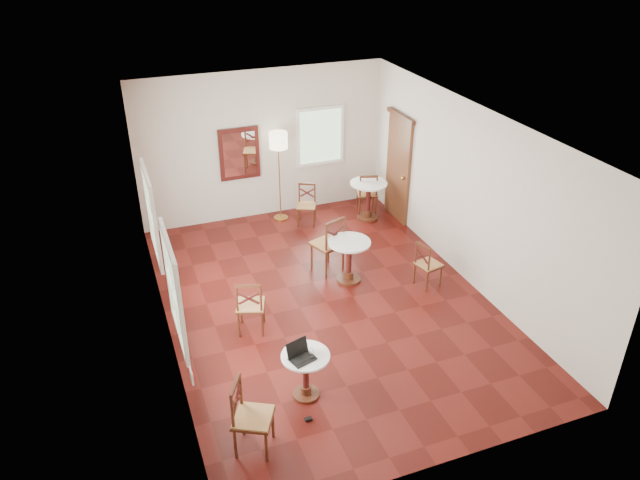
{
  "coord_description": "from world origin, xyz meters",
  "views": [
    {
      "loc": [
        -2.96,
        -7.53,
        5.61
      ],
      "look_at": [
        0.0,
        0.3,
        1.0
      ],
      "focal_mm": 33.83,
      "sensor_mm": 36.0,
      "label": 1
    }
  ],
  "objects_px": {
    "chair_mid_b": "(428,264)",
    "chair_mid_a": "(328,244)",
    "mouse": "(312,358)",
    "power_adapter": "(308,419)",
    "laptop": "(300,354)",
    "chair_near_b": "(251,417)",
    "navy_mug": "(291,350)",
    "chair_back_b": "(306,205)",
    "cafe_table_back": "(368,196)",
    "water_glass": "(312,352)",
    "chair_near_a": "(250,305)",
    "floor_lamp": "(278,146)",
    "chair_back_a": "(367,193)",
    "cafe_table_near": "(306,371)",
    "cafe_table_mid": "(349,257)"
  },
  "relations": [
    {
      "from": "cafe_table_near",
      "to": "chair_back_b",
      "type": "distance_m",
      "value": 4.93
    },
    {
      "from": "mouse",
      "to": "power_adapter",
      "type": "distance_m",
      "value": 0.77
    },
    {
      "from": "chair_back_b",
      "to": "water_glass",
      "type": "height_order",
      "value": "chair_back_b"
    },
    {
      "from": "chair_near_b",
      "to": "power_adapter",
      "type": "distance_m",
      "value": 0.9
    },
    {
      "from": "chair_near_a",
      "to": "power_adapter",
      "type": "height_order",
      "value": "chair_near_a"
    },
    {
      "from": "chair_back_a",
      "to": "laptop",
      "type": "distance_m",
      "value": 5.6
    },
    {
      "from": "chair_near_a",
      "to": "chair_mid_b",
      "type": "xyz_separation_m",
      "value": [
        3.09,
        0.17,
        -0.05
      ]
    },
    {
      "from": "cafe_table_near",
      "to": "chair_near_a",
      "type": "xyz_separation_m",
      "value": [
        -0.31,
        1.6,
        0.05
      ]
    },
    {
      "from": "chair_near_b",
      "to": "chair_back_b",
      "type": "relative_size",
      "value": 1.16
    },
    {
      "from": "chair_near_b",
      "to": "chair_mid_a",
      "type": "height_order",
      "value": "chair_mid_a"
    },
    {
      "from": "water_glass",
      "to": "chair_near_a",
      "type": "bearing_deg",
      "value": 103.18
    },
    {
      "from": "chair_mid_b",
      "to": "cafe_table_back",
      "type": "bearing_deg",
      "value": -16.46
    },
    {
      "from": "chair_near_a",
      "to": "chair_back_a",
      "type": "bearing_deg",
      "value": -118.01
    },
    {
      "from": "laptop",
      "to": "mouse",
      "type": "relative_size",
      "value": 4.11
    },
    {
      "from": "chair_mid_b",
      "to": "power_adapter",
      "type": "distance_m",
      "value": 3.67
    },
    {
      "from": "chair_near_b",
      "to": "chair_mid_a",
      "type": "relative_size",
      "value": 0.93
    },
    {
      "from": "cafe_table_back",
      "to": "chair_mid_a",
      "type": "bearing_deg",
      "value": -133.04
    },
    {
      "from": "cafe_table_near",
      "to": "mouse",
      "type": "height_order",
      "value": "mouse"
    },
    {
      "from": "cafe_table_back",
      "to": "chair_near_a",
      "type": "height_order",
      "value": "chair_near_a"
    },
    {
      "from": "chair_back_b",
      "to": "laptop",
      "type": "relative_size",
      "value": 2.25
    },
    {
      "from": "chair_mid_a",
      "to": "chair_mid_b",
      "type": "distance_m",
      "value": 1.73
    },
    {
      "from": "chair_near_b",
      "to": "power_adapter",
      "type": "height_order",
      "value": "chair_near_b"
    },
    {
      "from": "cafe_table_near",
      "to": "power_adapter",
      "type": "xyz_separation_m",
      "value": [
        -0.12,
        -0.44,
        -0.39
      ]
    },
    {
      "from": "cafe_table_back",
      "to": "laptop",
      "type": "xyz_separation_m",
      "value": [
        -2.99,
        -4.45,
        0.23
      ]
    },
    {
      "from": "cafe_table_mid",
      "to": "power_adapter",
      "type": "relative_size",
      "value": 8.46
    },
    {
      "from": "cafe_table_near",
      "to": "chair_back_a",
      "type": "height_order",
      "value": "chair_back_a"
    },
    {
      "from": "chair_near_a",
      "to": "water_glass",
      "type": "distance_m",
      "value": 1.68
    },
    {
      "from": "chair_near_b",
      "to": "cafe_table_mid",
      "type": "bearing_deg",
      "value": -11.65
    },
    {
      "from": "chair_near_b",
      "to": "water_glass",
      "type": "relative_size",
      "value": 9.59
    },
    {
      "from": "chair_mid_b",
      "to": "chair_mid_a",
      "type": "bearing_deg",
      "value": 38.41
    },
    {
      "from": "chair_mid_b",
      "to": "mouse",
      "type": "distance_m",
      "value": 3.31
    },
    {
      "from": "floor_lamp",
      "to": "power_adapter",
      "type": "xyz_separation_m",
      "value": [
        -1.36,
        -5.48,
        -1.55
      ]
    },
    {
      "from": "floor_lamp",
      "to": "laptop",
      "type": "distance_m",
      "value": 5.3
    },
    {
      "from": "chair_mid_b",
      "to": "mouse",
      "type": "relative_size",
      "value": 9.14
    },
    {
      "from": "laptop",
      "to": "mouse",
      "type": "bearing_deg",
      "value": -46.2
    },
    {
      "from": "cafe_table_mid",
      "to": "chair_near_a",
      "type": "relative_size",
      "value": 0.83
    },
    {
      "from": "cafe_table_near",
      "to": "cafe_table_mid",
      "type": "bearing_deg",
      "value": 55.78
    },
    {
      "from": "cafe_table_near",
      "to": "chair_mid_b",
      "type": "height_order",
      "value": "chair_mid_b"
    },
    {
      "from": "chair_mid_a",
      "to": "power_adapter",
      "type": "distance_m",
      "value": 3.65
    },
    {
      "from": "chair_mid_a",
      "to": "water_glass",
      "type": "relative_size",
      "value": 10.31
    },
    {
      "from": "chair_back_a",
      "to": "mouse",
      "type": "height_order",
      "value": "chair_back_a"
    },
    {
      "from": "laptop",
      "to": "navy_mug",
      "type": "bearing_deg",
      "value": 103.19
    },
    {
      "from": "chair_back_b",
      "to": "floor_lamp",
      "type": "bearing_deg",
      "value": 162.34
    },
    {
      "from": "navy_mug",
      "to": "chair_back_b",
      "type": "bearing_deg",
      "value": 68.19
    },
    {
      "from": "water_glass",
      "to": "power_adapter",
      "type": "height_order",
      "value": "water_glass"
    },
    {
      "from": "cafe_table_back",
      "to": "chair_back_b",
      "type": "relative_size",
      "value": 0.95
    },
    {
      "from": "cafe_table_mid",
      "to": "mouse",
      "type": "relative_size",
      "value": 8.42
    },
    {
      "from": "chair_back_a",
      "to": "floor_lamp",
      "type": "xyz_separation_m",
      "value": [
        -1.76,
        0.38,
        1.12
      ]
    },
    {
      "from": "laptop",
      "to": "navy_mug",
      "type": "relative_size",
      "value": 3.75
    },
    {
      "from": "power_adapter",
      "to": "water_glass",
      "type": "bearing_deg",
      "value": 64.56
    }
  ]
}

